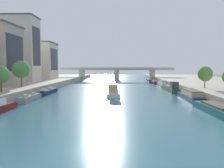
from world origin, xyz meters
TOP-DOWN VIEW (x-y plane):
  - ground_plane at (0.00, 0.00)m, footprint 400.00×400.00m
  - quay_left at (-38.22, 55.00)m, footprint 36.00×170.00m
  - barge_midriver at (0.29, 41.31)m, footprint 3.42×19.00m
  - wake_behind_barge at (0.05, 29.00)m, footprint 5.60×5.92m
  - moored_boat_left_upstream at (-17.99, 28.50)m, footprint 1.97×10.18m
  - moored_boat_left_end at (-18.36, 41.25)m, footprint 2.40×11.40m
  - moored_boat_right_second at (18.09, 14.38)m, footprint 3.75×15.83m
  - moored_boat_right_lone at (18.37, 31.08)m, footprint 3.43×14.72m
  - moored_boat_right_far at (17.85, 48.72)m, footprint 2.78×15.24m
  - moored_boat_right_midway at (18.56, 66.02)m, footprint 2.57×13.51m
  - moored_boat_right_near at (17.63, 80.12)m, footprint 2.25×10.26m
  - moored_boat_right_upstream at (17.94, 95.97)m, footprint 2.70×14.97m
  - tree_left_third at (-23.95, 27.27)m, footprint 3.63×3.63m
  - tree_left_by_lamp at (-24.31, 37.77)m, footprint 4.49×4.49m
  - tree_right_second at (23.96, 37.38)m, footprint 3.70×3.70m
  - building_left_middle at (-34.45, 60.75)m, footprint 11.34×9.34m
  - building_left_corner at (-34.45, 79.04)m, footprint 13.10×12.97m
  - bridge_far at (0.00, 105.09)m, footprint 64.43×4.40m

SIDE VIEW (x-z plane):
  - ground_plane at x=0.00m, z-range 0.00..0.00m
  - wake_behind_barge at x=0.05m, z-range 0.00..0.03m
  - moored_boat_right_upstream at x=17.94m, z-range -0.52..1.64m
  - moored_boat_right_near at x=17.63m, z-range -0.51..1.73m
  - moored_boat_left_end at x=-18.36m, z-range -0.52..1.75m
  - moored_boat_left_upstream at x=-17.99m, z-range -0.51..1.83m
  - barge_midriver at x=0.29m, z-range -0.68..2.50m
  - moored_boat_right_second at x=18.09m, z-range -0.65..2.56m
  - moored_boat_right_far at x=17.85m, z-range -0.66..2.63m
  - moored_boat_right_lone at x=18.37m, z-range -0.20..2.25m
  - moored_boat_right_midway at x=18.56m, z-range -0.20..2.26m
  - quay_left at x=-38.22m, z-range 0.00..2.12m
  - bridge_far at x=0.00m, z-range 1.04..8.32m
  - tree_right_second at x=23.96m, z-range 2.99..8.57m
  - tree_left_third at x=-23.95m, z-range 3.00..8.63m
  - tree_left_by_lamp at x=-24.31m, z-range 3.35..10.42m
  - building_left_corner at x=-34.45m, z-range 2.14..18.73m
  - building_left_middle at x=-34.45m, z-range 2.14..26.29m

